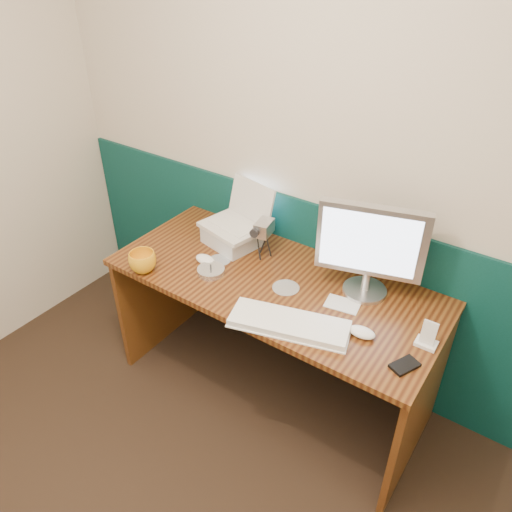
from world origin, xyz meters
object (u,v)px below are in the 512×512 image
Objects in this scene: keyboard at (289,324)px; mug at (143,262)px; desk at (273,338)px; laptop at (231,208)px; camcorder at (264,240)px; monitor at (371,249)px.

keyboard is 3.77× the size of mug.
laptop is (-0.36, 0.14, 0.59)m from desk.
laptop is 0.51m from mug.
laptop is 0.23m from camcorder.
mug is (-0.21, -0.44, -0.16)m from laptop.
camcorder is (-0.54, -0.02, -0.13)m from monitor.
desk is 0.52m from camcorder.
keyboard is at bearing -127.90° from monitor.
monitor reaches higher than keyboard.
monitor reaches higher than mug.
keyboard reaches higher than desk.
mug reaches higher than desk.
camcorder reaches higher than desk.
monitor reaches higher than laptop.
mug is at bearing -170.50° from monitor.
monitor is at bearing 25.60° from mug.
laptop is at bearing 165.15° from monitor.
keyboard is 2.54× the size of camcorder.
camcorder is at bearing 11.40° from laptop.
desk is 0.51m from keyboard.
camcorder is at bearing 119.13° from keyboard.
laptop is at bearing 168.89° from camcorder.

